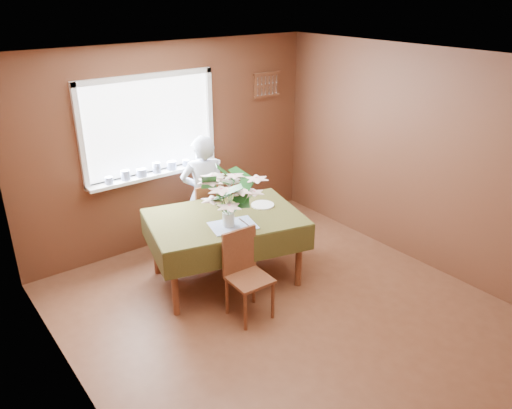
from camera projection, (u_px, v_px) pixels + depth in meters
floor at (289, 317)px, 5.05m from camera, size 4.50×4.50×0.00m
ceiling at (297, 63)px, 4.04m from camera, size 4.50×4.50×0.00m
wall_back at (173, 146)px, 6.18m from camera, size 4.00×0.00×4.00m
wall_left at (74, 274)px, 3.43m from camera, size 0.00×4.50×4.50m
wall_right at (425, 161)px, 5.65m from camera, size 0.00×4.50×4.50m
window_assembly at (153, 144)px, 5.94m from camera, size 1.72×0.20×1.22m
spoon_rack at (267, 85)px, 6.72m from camera, size 0.44×0.05×0.33m
dining_table at (225, 224)px, 5.43m from camera, size 1.85×1.47×0.79m
chair_far at (206, 213)px, 6.15m from camera, size 0.41×0.41×0.91m
chair_near at (245, 270)px, 4.93m from camera, size 0.40×0.40×0.90m
seated_woman at (204, 195)px, 6.04m from camera, size 0.65×0.57×1.50m
flower_bouquet at (228, 195)px, 5.03m from camera, size 0.63×0.63×0.54m
side_plate at (263, 205)px, 5.65m from camera, size 0.27×0.27×0.01m
table_knife at (244, 222)px, 5.23m from camera, size 0.04×0.21×0.00m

